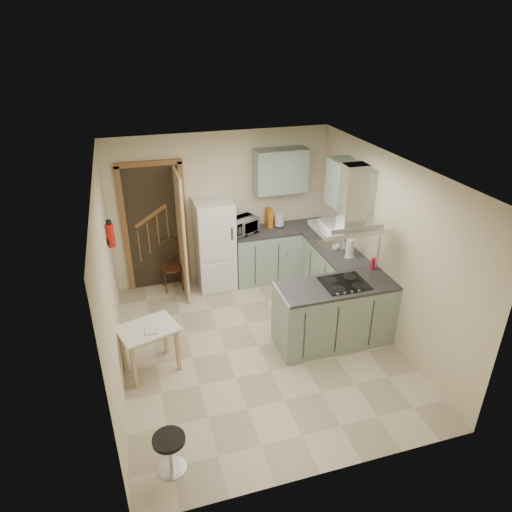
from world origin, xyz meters
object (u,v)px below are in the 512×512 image
object	(u,v)px
stool	(170,453)
fridge	(215,244)
extractor_hood	(350,226)
microwave	(243,226)
drop_leaf_table	(150,349)
peninsula	(335,313)
bentwood_chair	(172,268)

from	to	relation	value
stool	fridge	bearing A→B (deg)	70.82
extractor_hood	stool	size ratio (longest dim) A/B	2.10
microwave	drop_leaf_table	bearing A→B (deg)	-157.63
peninsula	extractor_hood	bearing A→B (deg)	0.00
peninsula	extractor_hood	distance (m)	1.27
stool	drop_leaf_table	bearing A→B (deg)	91.82
peninsula	extractor_hood	size ratio (longest dim) A/B	1.72
drop_leaf_table	stool	world-z (taller)	drop_leaf_table
drop_leaf_table	stool	bearing A→B (deg)	-105.29
fridge	bentwood_chair	size ratio (longest dim) A/B	1.93
bentwood_chair	peninsula	bearing A→B (deg)	-49.53
drop_leaf_table	microwave	world-z (taller)	microwave
extractor_hood	stool	world-z (taller)	extractor_hood
stool	peninsula	bearing A→B (deg)	30.78
bentwood_chair	microwave	size ratio (longest dim) A/B	1.65
peninsula	drop_leaf_table	distance (m)	2.47
fridge	microwave	distance (m)	0.55
fridge	microwave	xyz separation A→B (m)	(0.48, -0.01, 0.28)
fridge	drop_leaf_table	size ratio (longest dim) A/B	2.19
fridge	drop_leaf_table	bearing A→B (deg)	-123.53
fridge	extractor_hood	bearing A→B (deg)	-56.21
fridge	peninsula	world-z (taller)	fridge
peninsula	microwave	distance (m)	2.18
bentwood_chair	stool	world-z (taller)	bentwood_chair
extractor_hood	drop_leaf_table	size ratio (longest dim) A/B	1.32
stool	extractor_hood	bearing A→B (deg)	29.77
fridge	extractor_hood	size ratio (longest dim) A/B	1.67
extractor_hood	drop_leaf_table	xyz separation A→B (m)	(-2.56, 0.11, -1.40)
peninsula	bentwood_chair	distance (m)	2.83
fridge	peninsula	xyz separation A→B (m)	(1.22, -1.98, -0.30)
drop_leaf_table	bentwood_chair	world-z (taller)	bentwood_chair
extractor_hood	peninsula	bearing A→B (deg)	180.00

